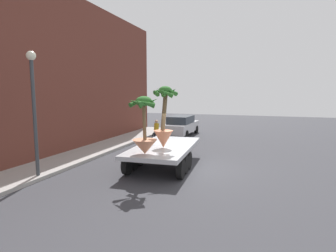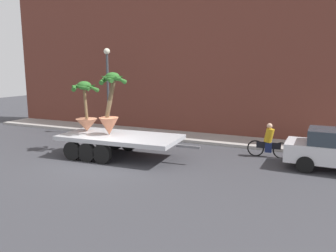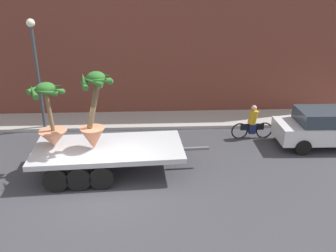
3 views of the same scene
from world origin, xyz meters
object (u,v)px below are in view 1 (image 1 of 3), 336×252
flatbed_trailer (163,151)px  parked_car (181,125)px  potted_palm_middle (144,131)px  potted_palm_rear (164,121)px  street_lamp (33,98)px  cyclist (156,132)px

flatbed_trailer → parked_car: size_ratio=1.37×
potted_palm_middle → parked_car: 11.02m
potted_palm_rear → parked_car: (9.31, 1.89, -1.35)m
flatbed_trailer → potted_palm_rear: bearing=-145.9°
flatbed_trailer → parked_car: (9.16, 1.78, 0.07)m
potted_palm_rear → potted_palm_middle: 1.58m
potted_palm_middle → street_lamp: (-1.50, 3.97, 1.30)m
flatbed_trailer → cyclist: bearing=24.0°
cyclist → potted_palm_rear: bearing=-155.8°
potted_palm_middle → cyclist: bearing=18.1°
potted_palm_rear → flatbed_trailer: bearing=34.1°
street_lamp → potted_palm_rear: bearing=-54.4°
potted_palm_middle → street_lamp: bearing=110.8°
cyclist → flatbed_trailer: bearing=-156.0°
flatbed_trailer → potted_palm_middle: (-1.69, 0.17, 1.17)m
potted_palm_rear → cyclist: size_ratio=1.48×
flatbed_trailer → street_lamp: (-3.19, 4.14, 2.47)m
flatbed_trailer → potted_palm_middle: bearing=174.1°
potted_palm_rear → potted_palm_middle: (-1.53, 0.28, -0.25)m
flatbed_trailer → potted_palm_rear: (-0.16, -0.11, 1.42)m
potted_palm_rear → parked_car: bearing=11.5°
parked_car → potted_palm_rear: bearing=-168.5°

